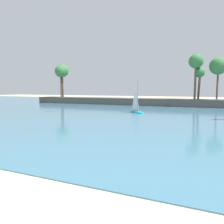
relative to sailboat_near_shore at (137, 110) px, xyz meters
The scene contains 3 objects.
sea 15.53m from the sailboat_near_shore, 73.62° to the left, with size 220.00×88.94×0.06m, color teal.
palm_headland 19.50m from the sailboat_near_shore, 83.13° to the left, with size 81.79×6.00×12.15m.
sailboat_near_shore is the anchor object (origin of this frame).
Camera 1 is at (7.84, 0.10, 4.15)m, focal length 36.33 mm.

